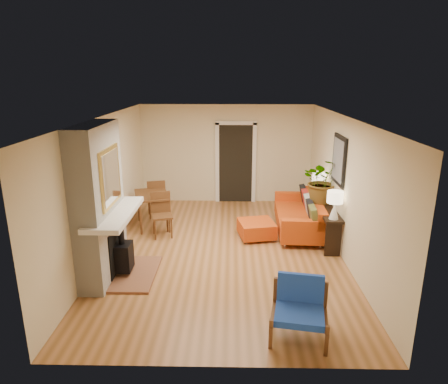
{
  "coord_description": "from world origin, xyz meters",
  "views": [
    {
      "loc": [
        0.15,
        -7.2,
        3.34
      ],
      "look_at": [
        0.0,
        0.2,
        1.15
      ],
      "focal_mm": 32.0,
      "sensor_mm": 36.0,
      "label": 1
    }
  ],
  "objects": [
    {
      "name": "room_shell",
      "position": [
        0.6,
        2.63,
        1.24
      ],
      "size": [
        6.5,
        6.5,
        6.5
      ],
      "color": "#B47645",
      "rests_on": "ground"
    },
    {
      "name": "ottoman",
      "position": [
        0.68,
        0.68,
        0.21
      ],
      "size": [
        0.84,
        0.84,
        0.36
      ],
      "color": "silver",
      "rests_on": "ground"
    },
    {
      "name": "lamp_near",
      "position": [
        2.07,
        -0.1,
        1.06
      ],
      "size": [
        0.3,
        0.3,
        0.54
      ],
      "color": "white",
      "rests_on": "console_table"
    },
    {
      "name": "dining_table",
      "position": [
        -1.58,
        1.34,
        0.62
      ],
      "size": [
        1.07,
        1.79,
        0.94
      ],
      "color": "brown",
      "rests_on": "ground"
    },
    {
      "name": "sofa",
      "position": [
        1.7,
        1.1,
        0.36
      ],
      "size": [
        0.98,
        2.13,
        0.83
      ],
      "color": "silver",
      "rests_on": "ground"
    },
    {
      "name": "blue_chair",
      "position": [
        1.06,
        -2.55,
        0.41
      ],
      "size": [
        0.84,
        0.83,
        0.76
      ],
      "color": "brown",
      "rests_on": "ground"
    },
    {
      "name": "lamp_far",
      "position": [
        2.07,
        1.35,
        1.06
      ],
      "size": [
        0.3,
        0.3,
        0.54
      ],
      "color": "white",
      "rests_on": "console_table"
    },
    {
      "name": "houseplant",
      "position": [
        2.06,
        0.89,
        1.21
      ],
      "size": [
        0.9,
        0.79,
        0.98
      ],
      "primitive_type": "imported",
      "rotation": [
        0.0,
        0.0,
        0.03
      ],
      "color": "#1E5919",
      "rests_on": "console_table"
    },
    {
      "name": "console_table",
      "position": [
        2.07,
        0.66,
        0.58
      ],
      "size": [
        0.34,
        1.85,
        0.72
      ],
      "color": "black",
      "rests_on": "ground"
    },
    {
      "name": "fireplace",
      "position": [
        -2.0,
        -1.0,
        1.24
      ],
      "size": [
        1.09,
        1.68,
        2.6
      ],
      "color": "white",
      "rests_on": "ground"
    }
  ]
}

